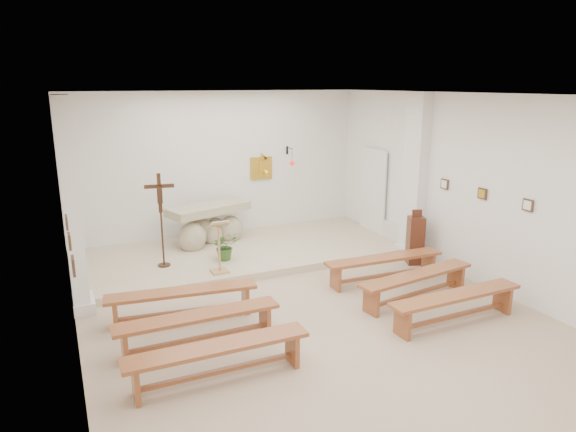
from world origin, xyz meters
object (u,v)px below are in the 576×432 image
bench_right_front (384,263)px  lectern (219,246)px  bench_left_second (198,322)px  crucifix_stand (161,213)px  bench_right_second (416,280)px  bench_left_front (182,297)px  bench_left_third (218,354)px  donation_pedestal (415,240)px  bench_right_third (456,301)px  altar (208,227)px

bench_right_front → lectern: bearing=156.0°
bench_left_second → crucifix_stand: bearing=87.4°
bench_right_second → bench_left_front: bearing=158.1°
bench_right_second → bench_left_third: same height
crucifix_stand → bench_left_front: 2.36m
lectern → bench_right_second: 3.66m
bench_left_third → donation_pedestal: bearing=27.0°
bench_right_third → lectern: bearing=129.1°
bench_right_second → bench_right_third: bearing=-97.9°
altar → bench_right_front: size_ratio=0.84×
bench_right_second → bench_left_second: bearing=172.1°
donation_pedestal → bench_left_front: size_ratio=0.49×
donation_pedestal → bench_left_third: (-5.02, -2.51, -0.14)m
lectern → bench_left_second: size_ratio=0.45×
bench_left_front → bench_left_third: 1.92m
crucifix_stand → bench_right_front: size_ratio=0.78×
crucifix_stand → lectern: bearing=-32.7°
bench_right_front → crucifix_stand: bearing=151.7°
crucifix_stand → bench_right_second: 4.93m
lectern → bench_left_front: lectern is taller
crucifix_stand → bench_right_third: bearing=-39.1°
lectern → bench_right_third: size_ratio=0.44×
lectern → donation_pedestal: lectern is taller
lectern → bench_left_front: 1.77m
bench_left_front → bench_right_second: (3.84, -0.96, 0.00)m
altar → donation_pedestal: donation_pedestal is taller
lectern → bench_right_third: 4.35m
crucifix_stand → donation_pedestal: crucifix_stand is taller
lectern → bench_right_front: lectern is taller
donation_pedestal → bench_left_second: donation_pedestal is taller
donation_pedestal → bench_right_third: 2.78m
altar → bench_left_third: size_ratio=0.84×
bench_left_front → bench_right_front: (3.84, 0.00, 0.00)m
lectern → bench_right_second: size_ratio=0.44×
altar → bench_left_third: (-1.39, -5.24, -0.14)m
bench_left_third → lectern: bearing=72.9°
bench_left_front → donation_pedestal: bearing=13.9°
lectern → crucifix_stand: crucifix_stand is taller
bench_right_third → bench_left_front: bearing=152.5°
bench_right_third → bench_left_third: bearing=179.1°
bench_left_second → bench_left_third: 0.96m
altar → lectern: lectern is taller
crucifix_stand → bench_right_second: bearing=-31.5°
lectern → bench_right_front: (2.79, -1.40, -0.29)m
crucifix_stand → bench_left_third: size_ratio=0.79×
donation_pedestal → bench_left_second: (-5.02, -1.55, -0.14)m
bench_left_second → bench_right_third: bearing=-14.0°
crucifix_stand → bench_left_second: (-0.15, -3.16, -0.85)m
crucifix_stand → donation_pedestal: size_ratio=1.60×
bench_right_second → lectern: bearing=131.9°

